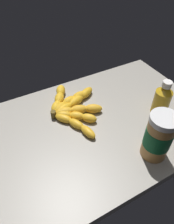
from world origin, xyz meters
The scene contains 4 objects.
ground_plane centered at (0.00, 0.00, -1.71)cm, with size 99.26×57.61×3.42cm, color gray.
banana_bunch centered at (-0.53, -10.80, 1.74)cm, with size 22.26×32.91×3.73cm.
peanut_butter_jar centered at (-14.73, 20.09, 8.28)cm, with size 8.38×8.38×16.59cm.
honey_bottle centered at (-29.96, 6.21, 6.40)cm, with size 6.26×6.26×14.34cm.
Camera 1 is at (22.79, 44.32, 56.37)cm, focal length 33.14 mm.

